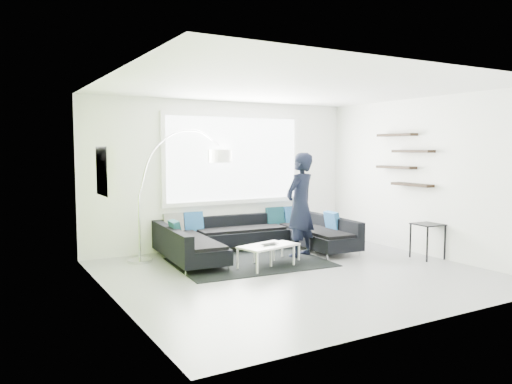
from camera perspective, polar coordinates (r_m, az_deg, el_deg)
ground at (r=7.73m, az=4.64°, el=-9.24°), size 5.50×5.50×0.00m
room_shell at (r=7.69m, az=4.10°, el=4.31°), size 5.54×5.04×2.82m
sectional_sofa at (r=8.96m, az=-0.07°, el=-5.20°), size 3.42×2.25×0.71m
rug at (r=8.41m, az=-0.68°, el=-8.01°), size 2.59×1.97×0.01m
coffee_table at (r=8.20m, az=1.82°, el=-7.09°), size 1.24×0.90×0.36m
arc_lamp at (r=8.49m, az=-13.26°, el=-0.39°), size 2.28×1.43×2.24m
side_table at (r=9.13m, az=19.00°, el=-5.33°), size 0.48×0.48×0.61m
person at (r=8.75m, az=5.06°, el=-1.49°), size 0.97×0.90×1.83m
laptop at (r=7.96m, az=1.75°, el=-6.04°), size 0.35×0.28×0.02m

